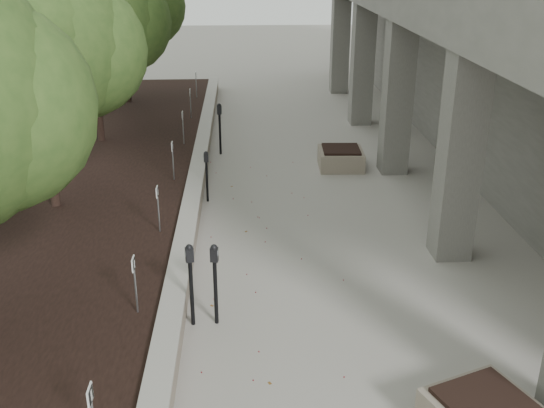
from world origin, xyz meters
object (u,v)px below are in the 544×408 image
object	(u,v)px
crabapple_tree_3	(39,82)
crabapple_tree_5	(122,25)
parking_meter_2	(191,285)
planter_back	(341,158)
parking_meter_3	(215,285)
parking_meter_5	(220,129)
crabapple_tree_4	(92,46)
parking_meter_4	(207,177)

from	to	relation	value
crabapple_tree_3	crabapple_tree_5	distance (m)	10.00
parking_meter_2	planter_back	xyz separation A→B (m)	(3.56, 7.63, -0.44)
parking_meter_3	parking_meter_5	xyz separation A→B (m)	(-0.17, 8.98, 0.05)
crabapple_tree_5	parking_meter_3	world-z (taller)	crabapple_tree_5
planter_back	parking_meter_5	bearing A→B (deg)	157.82
crabapple_tree_3	parking_meter_2	distance (m)	5.89
crabapple_tree_4	parking_meter_4	bearing A→B (deg)	-50.34
parking_meter_3	parking_meter_5	distance (m)	8.98
crabapple_tree_5	planter_back	world-z (taller)	crabapple_tree_5
crabapple_tree_4	planter_back	xyz separation A→B (m)	(6.84, -1.64, -2.84)
crabapple_tree_4	parking_meter_2	world-z (taller)	crabapple_tree_4
crabapple_tree_3	crabapple_tree_5	bearing A→B (deg)	90.00
crabapple_tree_3	parking_meter_3	world-z (taller)	crabapple_tree_3
crabapple_tree_4	parking_meter_3	size ratio (longest dim) A/B	3.82
parking_meter_3	parking_meter_5	world-z (taller)	parking_meter_5
parking_meter_2	crabapple_tree_5	bearing A→B (deg)	87.07
crabapple_tree_4	planter_back	size ratio (longest dim) A/B	4.55
crabapple_tree_5	parking_meter_2	xyz separation A→B (m)	(3.28, -14.27, -2.40)
crabapple_tree_4	parking_meter_3	distance (m)	10.23
crabapple_tree_4	crabapple_tree_3	bearing A→B (deg)	-90.00
crabapple_tree_3	crabapple_tree_4	bearing A→B (deg)	90.00
crabapple_tree_4	crabapple_tree_5	size ratio (longest dim) A/B	1.00
parking_meter_3	planter_back	world-z (taller)	parking_meter_3
crabapple_tree_3	crabapple_tree_5	world-z (taller)	same
parking_meter_5	planter_back	bearing A→B (deg)	-28.08
crabapple_tree_4	crabapple_tree_5	xyz separation A→B (m)	(0.00, 5.00, 0.00)
crabapple_tree_5	parking_meter_5	bearing A→B (deg)	-56.49
crabapple_tree_3	crabapple_tree_4	size ratio (longest dim) A/B	1.00
parking_meter_4	parking_meter_5	size ratio (longest dim) A/B	0.83
crabapple_tree_5	parking_meter_5	size ratio (longest dim) A/B	3.58
crabapple_tree_5	parking_meter_4	xyz separation A→B (m)	(3.28, -8.95, -2.49)
parking_meter_2	planter_back	world-z (taller)	parking_meter_2
parking_meter_2	parking_meter_3	world-z (taller)	parking_meter_2
crabapple_tree_5	parking_meter_4	distance (m)	9.85
crabapple_tree_3	planter_back	size ratio (longest dim) A/B	4.55
crabapple_tree_3	parking_meter_5	distance (m)	6.33
parking_meter_2	parking_meter_5	size ratio (longest dim) A/B	0.95
parking_meter_4	parking_meter_5	xyz separation A→B (m)	(0.21, 3.68, 0.13)
planter_back	parking_meter_2	bearing A→B (deg)	-115.02
crabapple_tree_3	parking_meter_2	bearing A→B (deg)	-52.46
parking_meter_2	parking_meter_5	distance (m)	9.00
crabapple_tree_3	parking_meter_2	world-z (taller)	crabapple_tree_3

